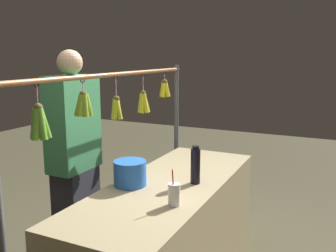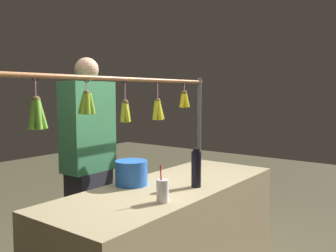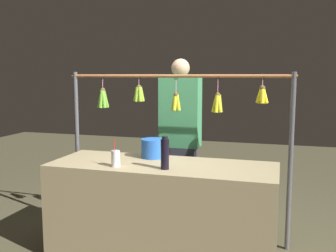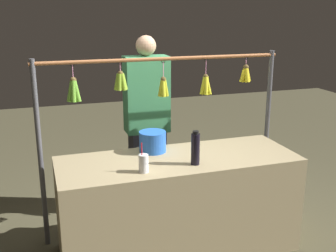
{
  "view_description": "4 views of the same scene",
  "coord_description": "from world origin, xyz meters",
  "views": [
    {
      "loc": [
        2.31,
        1.11,
        1.75
      ],
      "look_at": [
        0.01,
        0.0,
        1.26
      ],
      "focal_mm": 39.98,
      "sensor_mm": 36.0,
      "label": 1
    },
    {
      "loc": [
        2.07,
        1.53,
        1.51
      ],
      "look_at": [
        0.02,
        0.0,
        1.27
      ],
      "focal_mm": 39.38,
      "sensor_mm": 36.0,
      "label": 2
    },
    {
      "loc": [
        -0.98,
        3.12,
        1.62
      ],
      "look_at": [
        -0.05,
        0.0,
        1.18
      ],
      "focal_mm": 40.78,
      "sensor_mm": 36.0,
      "label": 3
    },
    {
      "loc": [
        1.08,
        3.04,
        2.03
      ],
      "look_at": [
        0.09,
        0.0,
        1.12
      ],
      "focal_mm": 44.55,
      "sensor_mm": 36.0,
      "label": 4
    }
  ],
  "objects": [
    {
      "name": "blue_bucket",
      "position": [
        0.16,
        -0.23,
        0.93
      ],
      "size": [
        0.23,
        0.23,
        0.18
      ],
      "primitive_type": "cylinder",
      "color": "blue",
      "rests_on": "market_counter"
    },
    {
      "name": "ground_plane",
      "position": [
        0.0,
        0.0,
        0.0
      ],
      "size": [
        12.0,
        12.0,
        0.0
      ],
      "primitive_type": "plane",
      "color": "#4B4630"
    },
    {
      "name": "display_rack",
      "position": [
        0.03,
        -0.43,
        1.18
      ],
      "size": [
        2.23,
        0.12,
        1.64
      ],
      "color": "#4C4C51",
      "rests_on": "ground"
    },
    {
      "name": "vendor_person",
      "position": [
        0.05,
        -0.81,
        0.88
      ],
      "size": [
        0.42,
        0.23,
        1.78
      ],
      "color": "#2D2D38",
      "rests_on": "ground"
    },
    {
      "name": "drink_cup",
      "position": [
        0.35,
        0.21,
        0.91
      ],
      "size": [
        0.07,
        0.07,
        0.23
      ],
      "color": "silver",
      "rests_on": "market_counter"
    },
    {
      "name": "water_bottle",
      "position": [
        -0.08,
        0.17,
        0.97
      ],
      "size": [
        0.07,
        0.07,
        0.28
      ],
      "color": "black",
      "rests_on": "market_counter"
    },
    {
      "name": "market_counter",
      "position": [
        0.0,
        0.0,
        0.42
      ],
      "size": [
        1.98,
        0.72,
        0.84
      ],
      "primitive_type": "cube",
      "color": "tan",
      "rests_on": "ground"
    }
  ]
}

